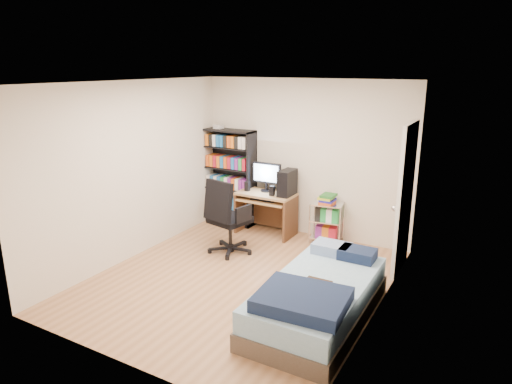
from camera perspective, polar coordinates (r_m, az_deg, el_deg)
The scene contains 7 objects.
room at distance 5.60m, azimuth -2.14°, elevation 0.63°, with size 3.58×4.08×2.58m.
media_shelf at distance 7.89m, azimuth -3.36°, elevation 2.04°, with size 0.93×0.31×1.71m.
computer_desk at distance 7.39m, azimuth 2.07°, elevation -0.61°, with size 0.93×0.54×1.17m.
office_chair at distance 6.73m, azimuth -3.54°, elevation -4.71°, with size 0.80×0.80×1.13m.
wire_cart at distance 7.13m, azimuth 8.89°, elevation -2.37°, with size 0.53×0.41×0.79m.
bed at distance 5.12m, azimuth 7.73°, elevation -13.04°, with size 1.00×2.00×0.57m.
door at distance 6.29m, azimuth 18.11°, elevation -0.82°, with size 0.12×0.80×2.00m.
Camera 1 is at (2.83, -4.60, 2.70)m, focal length 32.00 mm.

